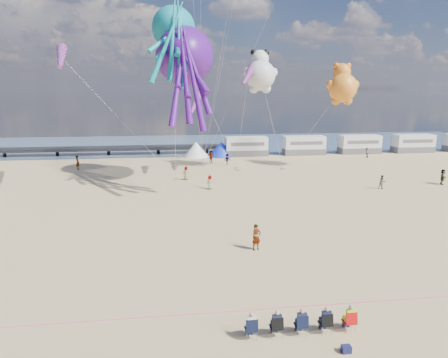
% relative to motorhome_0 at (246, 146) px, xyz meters
% --- Properties ---
extents(ground, '(120.00, 120.00, 0.00)m').
position_rel_motorhome_0_xyz_m(ground, '(-6.00, -40.00, -1.50)').
color(ground, '#D6B57B').
rests_on(ground, ground).
extents(water, '(120.00, 120.00, 0.00)m').
position_rel_motorhome_0_xyz_m(water, '(-6.00, 15.00, -1.48)').
color(water, '#3C5574').
rests_on(water, ground).
extents(pier, '(60.00, 3.00, 0.50)m').
position_rel_motorhome_0_xyz_m(pier, '(-34.00, 4.00, -0.50)').
color(pier, black).
rests_on(pier, ground).
extents(motorhome_0, '(6.60, 2.50, 3.00)m').
position_rel_motorhome_0_xyz_m(motorhome_0, '(0.00, 0.00, 0.00)').
color(motorhome_0, silver).
rests_on(motorhome_0, ground).
extents(motorhome_1, '(6.60, 2.50, 3.00)m').
position_rel_motorhome_0_xyz_m(motorhome_1, '(9.50, 0.00, 0.00)').
color(motorhome_1, silver).
rests_on(motorhome_1, ground).
extents(motorhome_2, '(6.60, 2.50, 3.00)m').
position_rel_motorhome_0_xyz_m(motorhome_2, '(19.00, 0.00, 0.00)').
color(motorhome_2, silver).
rests_on(motorhome_2, ground).
extents(motorhome_3, '(6.60, 2.50, 3.00)m').
position_rel_motorhome_0_xyz_m(motorhome_3, '(28.50, 0.00, 0.00)').
color(motorhome_3, silver).
rests_on(motorhome_3, ground).
extents(tent_white, '(4.00, 4.00, 2.40)m').
position_rel_motorhome_0_xyz_m(tent_white, '(-8.00, 0.00, -0.30)').
color(tent_white, white).
rests_on(tent_white, ground).
extents(tent_blue, '(4.00, 4.00, 2.40)m').
position_rel_motorhome_0_xyz_m(tent_blue, '(-4.00, 0.00, -0.30)').
color(tent_blue, '#1933CC').
rests_on(tent_blue, ground).
extents(spectator_row, '(6.10, 0.90, 1.30)m').
position_rel_motorhome_0_xyz_m(spectator_row, '(-6.22, -47.15, -0.85)').
color(spectator_row, black).
rests_on(spectator_row, ground).
extents(cooler_navy, '(0.38, 0.28, 0.30)m').
position_rel_motorhome_0_xyz_m(cooler_navy, '(-4.77, -48.59, -1.35)').
color(cooler_navy, '#161945').
rests_on(cooler_navy, ground).
extents(rope_line, '(34.00, 0.03, 0.03)m').
position_rel_motorhome_0_xyz_m(rope_line, '(-6.00, -45.00, -1.48)').
color(rope_line, '#F2338C').
rests_on(rope_line, ground).
extents(standing_person, '(0.76, 0.63, 1.77)m').
position_rel_motorhome_0_xyz_m(standing_person, '(-6.22, -37.74, -0.61)').
color(standing_person, tan).
rests_on(standing_person, ground).
extents(beachgoer_0, '(0.64, 0.55, 1.50)m').
position_rel_motorhome_0_xyz_m(beachgoer_0, '(-7.76, -21.00, -0.75)').
color(beachgoer_0, '#7F6659').
rests_on(beachgoer_0, ground).
extents(beachgoer_1, '(0.80, 0.58, 1.51)m').
position_rel_motorhome_0_xyz_m(beachgoer_1, '(10.43, -23.28, -0.75)').
color(beachgoer_1, '#7F6659').
rests_on(beachgoer_1, ground).
extents(beachgoer_2, '(0.78, 0.64, 1.52)m').
position_rel_motorhome_0_xyz_m(beachgoer_2, '(-4.06, -7.33, -0.74)').
color(beachgoer_2, '#7F6659').
rests_on(beachgoer_2, ground).
extents(beachgoer_3, '(1.31, 0.94, 1.82)m').
position_rel_motorhome_0_xyz_m(beachgoer_3, '(-6.24, -6.04, -0.59)').
color(beachgoer_3, '#7F6659').
rests_on(beachgoer_3, ground).
extents(beachgoer_4, '(0.86, 1.09, 1.73)m').
position_rel_motorhome_0_xyz_m(beachgoer_4, '(18.20, -22.15, -0.63)').
color(beachgoer_4, '#7F6659').
rests_on(beachgoer_4, ground).
extents(beachgoer_5, '(1.47, 1.70, 1.85)m').
position_rel_motorhome_0_xyz_m(beachgoer_5, '(-24.13, -8.18, -0.57)').
color(beachgoer_5, '#7F6659').
rests_on(beachgoer_5, ground).
extents(beachgoer_6, '(0.67, 0.52, 1.62)m').
position_rel_motorhome_0_xyz_m(beachgoer_6, '(-10.11, -16.25, -0.69)').
color(beachgoer_6, '#7F6659').
rests_on(beachgoer_6, ground).
extents(beachgoer_7, '(0.89, 0.85, 1.54)m').
position_rel_motorhome_0_xyz_m(beachgoer_7, '(18.11, -4.32, -0.73)').
color(beachgoer_7, '#7F6659').
rests_on(beachgoer_7, ground).
extents(sandbag_a, '(0.50, 0.35, 0.22)m').
position_rel_motorhome_0_xyz_m(sandbag_a, '(-11.32, -15.99, -1.39)').
color(sandbag_a, gray).
rests_on(sandbag_a, ground).
extents(sandbag_b, '(0.50, 0.35, 0.22)m').
position_rel_motorhome_0_xyz_m(sandbag_b, '(-3.16, -11.73, -1.39)').
color(sandbag_b, gray).
rests_on(sandbag_b, ground).
extents(sandbag_c, '(0.50, 0.35, 0.22)m').
position_rel_motorhome_0_xyz_m(sandbag_c, '(2.88, -11.61, -1.39)').
color(sandbag_c, gray).
rests_on(sandbag_c, ground).
extents(sandbag_d, '(0.50, 0.35, 0.22)m').
position_rel_motorhome_0_xyz_m(sandbag_d, '(-3.23, -10.41, -1.39)').
color(sandbag_d, gray).
rests_on(sandbag_d, ground).
extents(sandbag_e, '(0.50, 0.35, 0.22)m').
position_rel_motorhome_0_xyz_m(sandbag_e, '(-7.53, -8.12, -1.39)').
color(sandbag_e, gray).
rests_on(sandbag_e, ground).
extents(kite_octopus_teal, '(7.91, 10.63, 11.17)m').
position_rel_motorhome_0_xyz_m(kite_octopus_teal, '(-11.15, -15.89, 15.35)').
color(kite_octopus_teal, teal).
extents(kite_octopus_purple, '(8.32, 12.18, 12.82)m').
position_rel_motorhome_0_xyz_m(kite_octopus_purple, '(-10.06, -17.48, 12.35)').
color(kite_octopus_purple, '#49107C').
extents(kite_panda, '(4.67, 4.41, 6.38)m').
position_rel_motorhome_0_xyz_m(kite_panda, '(-0.45, -11.55, 10.57)').
color(kite_panda, silver).
extents(kite_teddy_orange, '(5.32, 5.12, 6.30)m').
position_rel_motorhome_0_xyz_m(kite_teddy_orange, '(10.19, -12.11, 9.07)').
color(kite_teddy_orange, orange).
extents(windsock_left, '(2.33, 6.66, 6.57)m').
position_rel_motorhome_0_xyz_m(windsock_left, '(-22.39, -18.83, 12.05)').
color(windsock_left, red).
extents(windsock_mid, '(3.07, 5.11, 5.16)m').
position_rel_motorhome_0_xyz_m(windsock_mid, '(-2.39, -13.65, 10.57)').
color(windsock_mid, red).
extents(windsock_right, '(2.42, 4.91, 4.88)m').
position_rel_motorhome_0_xyz_m(windsock_right, '(-8.69, -13.89, 7.42)').
color(windsock_right, red).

